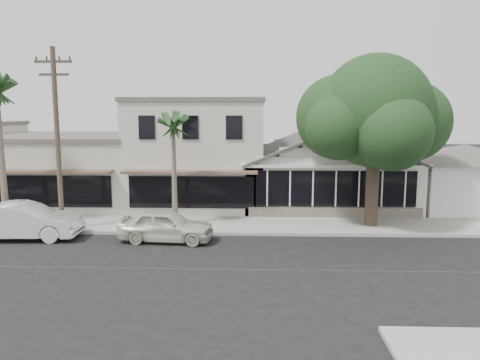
{
  "coord_description": "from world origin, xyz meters",
  "views": [
    {
      "loc": [
        0.63,
        -17.11,
        5.98
      ],
      "look_at": [
        -0.19,
        6.0,
        2.57
      ],
      "focal_mm": 35.0,
      "sensor_mm": 36.0,
      "label": 1
    }
  ],
  "objects_px": {
    "shade_tree": "(373,115)",
    "car_0": "(166,226)",
    "car_1": "(24,221)",
    "utility_pole": "(57,136)"
  },
  "relations": [
    {
      "from": "shade_tree",
      "to": "car_0",
      "type": "bearing_deg",
      "value": -162.38
    },
    {
      "from": "car_1",
      "to": "car_0",
      "type": "bearing_deg",
      "value": -94.21
    },
    {
      "from": "car_0",
      "to": "car_1",
      "type": "xyz_separation_m",
      "value": [
        -6.76,
        0.16,
        0.12
      ]
    },
    {
      "from": "car_0",
      "to": "shade_tree",
      "type": "height_order",
      "value": "shade_tree"
    },
    {
      "from": "shade_tree",
      "to": "utility_pole",
      "type": "bearing_deg",
      "value": -173.38
    },
    {
      "from": "car_1",
      "to": "utility_pole",
      "type": "bearing_deg",
      "value": -49.46
    },
    {
      "from": "car_0",
      "to": "car_1",
      "type": "height_order",
      "value": "car_1"
    },
    {
      "from": "utility_pole",
      "to": "car_0",
      "type": "height_order",
      "value": "utility_pole"
    },
    {
      "from": "car_0",
      "to": "shade_tree",
      "type": "xyz_separation_m",
      "value": [
        10.03,
        3.19,
        5.07
      ]
    },
    {
      "from": "utility_pole",
      "to": "shade_tree",
      "type": "bearing_deg",
      "value": 6.62
    }
  ]
}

